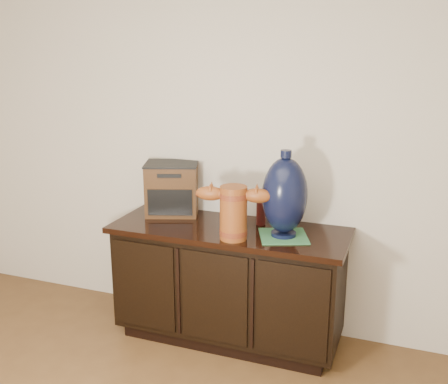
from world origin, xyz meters
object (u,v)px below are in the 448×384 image
at_px(sideboard, 229,283).
at_px(tv_radio, 172,188).
at_px(lamp_base, 285,196).
at_px(terracotta_vessel, 233,210).
at_px(spray_can, 261,212).

distance_m(sideboard, tv_radio, 0.72).
xyz_separation_m(tv_radio, lamp_base, (0.81, -0.18, 0.08)).
xyz_separation_m(sideboard, terracotta_vessel, (0.09, -0.17, 0.55)).
bearing_deg(sideboard, lamp_base, -6.17).
height_order(terracotta_vessel, lamp_base, lamp_base).
relative_size(sideboard, lamp_base, 2.88).
height_order(sideboard, lamp_base, lamp_base).
relative_size(tv_radio, spray_can, 2.41).
distance_m(sideboard, spray_can, 0.50).
relative_size(terracotta_vessel, spray_can, 2.60).
xyz_separation_m(sideboard, spray_can, (0.16, 0.13, 0.45)).
height_order(terracotta_vessel, tv_radio, tv_radio).
xyz_separation_m(lamp_base, spray_can, (-0.19, 0.17, -0.16)).
relative_size(sideboard, tv_radio, 3.53).
bearing_deg(tv_radio, sideboard, -37.08).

